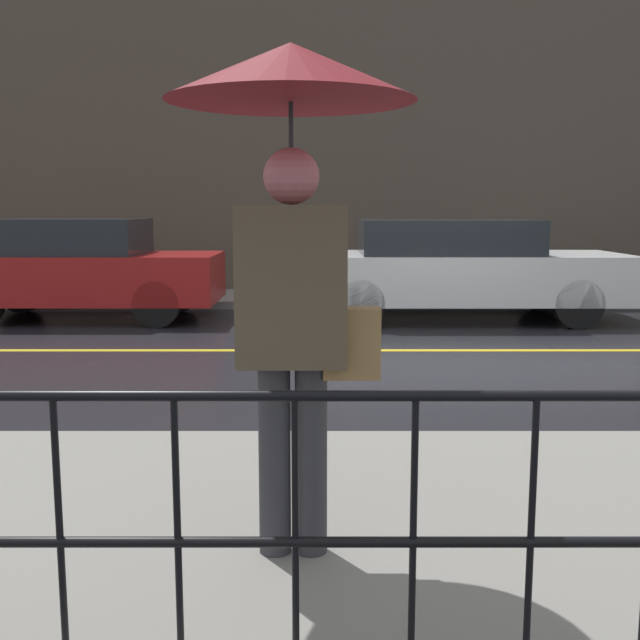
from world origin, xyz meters
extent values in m
plane|color=black|center=(0.00, 0.00, 0.00)|extent=(80.00, 80.00, 0.00)
cube|color=gray|center=(0.00, -5.00, 0.06)|extent=(28.00, 2.82, 0.13)
cube|color=gray|center=(0.00, 4.53, 0.06)|extent=(28.00, 1.90, 0.13)
cube|color=gold|center=(0.00, 0.00, 0.00)|extent=(25.20, 0.12, 0.01)
cube|color=#4C4238|center=(0.00, 5.63, 2.81)|extent=(28.00, 0.30, 5.62)
cylinder|color=black|center=(-2.32, -6.16, 0.58)|extent=(0.02, 0.02, 0.90)
cylinder|color=black|center=(-1.94, -6.16, 0.58)|extent=(0.02, 0.02, 0.90)
cylinder|color=black|center=(-1.55, -6.16, 0.58)|extent=(0.02, 0.02, 0.90)
cylinder|color=black|center=(-1.16, -6.16, 0.58)|extent=(0.02, 0.02, 0.90)
cylinder|color=black|center=(-0.77, -6.16, 0.58)|extent=(0.02, 0.02, 0.90)
cylinder|color=#333338|center=(-1.66, -5.38, 0.55)|extent=(0.14, 0.14, 0.84)
cylinder|color=#333338|center=(-1.51, -5.38, 0.55)|extent=(0.14, 0.14, 0.84)
cube|color=brown|center=(-1.58, -5.38, 1.30)|extent=(0.46, 0.27, 0.67)
sphere|color=#CC6F73|center=(-1.58, -5.38, 1.75)|extent=(0.23, 0.23, 0.23)
cylinder|color=#262628|center=(-1.58, -5.38, 1.67)|extent=(0.02, 0.02, 0.74)
cone|color=maroon|center=(-1.58, -5.38, 2.16)|extent=(1.02, 1.02, 0.23)
cube|color=#9E7A47|center=(-1.33, -5.38, 1.06)|extent=(0.24, 0.12, 0.30)
cube|color=maroon|center=(-4.94, 2.49, 0.62)|extent=(3.95, 1.72, 0.69)
cube|color=#1E2328|center=(-5.10, 2.49, 1.22)|extent=(2.06, 1.58, 0.51)
cylinder|color=black|center=(-3.72, 3.24, 0.32)|extent=(0.65, 0.22, 0.65)
cylinder|color=black|center=(-3.72, 1.73, 0.32)|extent=(0.65, 0.22, 0.65)
cylinder|color=black|center=(-6.17, 3.24, 0.32)|extent=(0.65, 0.22, 0.65)
cube|color=silver|center=(0.56, 2.49, 0.63)|extent=(4.80, 1.94, 0.69)
cube|color=#1E2328|center=(0.37, 2.49, 1.22)|extent=(2.50, 1.79, 0.49)
cylinder|color=black|center=(2.05, 3.35, 0.34)|extent=(0.68, 0.22, 0.68)
cylinder|color=black|center=(2.05, 1.62, 0.34)|extent=(0.68, 0.22, 0.68)
cylinder|color=black|center=(-0.92, 3.35, 0.34)|extent=(0.68, 0.22, 0.68)
cylinder|color=black|center=(-0.92, 1.62, 0.34)|extent=(0.68, 0.22, 0.68)
camera|label=1|loc=(-1.47, -8.48, 1.62)|focal=42.00mm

